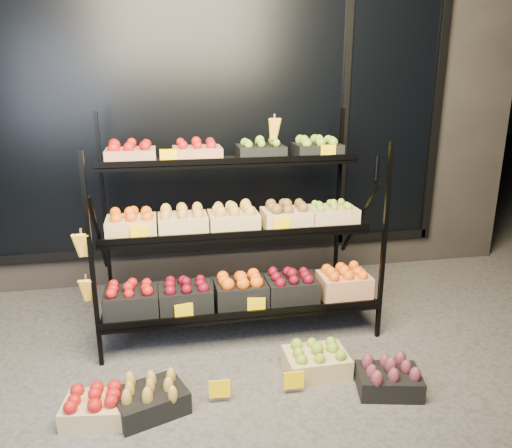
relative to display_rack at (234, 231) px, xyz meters
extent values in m
plane|color=#514F4C|center=(0.02, -0.60, -0.79)|extent=(24.00, 24.00, 0.00)
cube|color=#2D2826|center=(0.02, 2.00, 0.96)|extent=(6.00, 2.00, 3.50)
cube|color=black|center=(0.02, 0.98, 0.76)|extent=(4.20, 0.04, 2.40)
cube|color=black|center=(0.02, 0.96, -0.45)|extent=(4.30, 0.06, 0.08)
cube|color=black|center=(2.17, 0.96, 0.76)|extent=(0.08, 0.06, 2.50)
cube|color=black|center=(1.22, 0.96, 0.76)|extent=(0.06, 0.06, 2.50)
cylinder|color=black|center=(1.57, 0.93, 0.26)|extent=(0.02, 0.02, 0.25)
cube|color=black|center=(-1.01, -0.42, -0.04)|extent=(0.03, 0.03, 1.50)
cube|color=black|center=(1.04, -0.42, -0.04)|extent=(0.03, 0.03, 1.50)
cube|color=black|center=(-1.01, 0.55, 0.04)|extent=(0.03, 0.03, 1.66)
cube|color=black|center=(1.04, 0.55, 0.04)|extent=(0.03, 0.03, 1.66)
cube|color=black|center=(0.02, -0.25, -0.52)|extent=(2.05, 0.42, 0.03)
cube|color=black|center=(0.02, -0.45, -0.49)|extent=(2.05, 0.02, 0.05)
cube|color=black|center=(0.02, 0.05, -0.02)|extent=(2.05, 0.40, 0.03)
cube|color=black|center=(0.02, -0.14, 0.01)|extent=(2.05, 0.02, 0.05)
cube|color=black|center=(0.02, 0.35, 0.48)|extent=(2.05, 0.40, 0.03)
cube|color=black|center=(0.02, 0.16, 0.51)|extent=(2.05, 0.02, 0.05)
cube|color=tan|center=(-0.75, 0.35, 0.55)|extent=(0.38, 0.28, 0.11)
ellipsoid|color=red|center=(-0.75, 0.35, 0.63)|extent=(0.32, 0.24, 0.07)
cube|color=tan|center=(-0.24, 0.35, 0.55)|extent=(0.38, 0.28, 0.11)
ellipsoid|color=red|center=(-0.24, 0.35, 0.63)|extent=(0.32, 0.24, 0.07)
cube|color=black|center=(0.28, 0.35, 0.55)|extent=(0.38, 0.28, 0.11)
ellipsoid|color=#83AA2A|center=(0.28, 0.35, 0.63)|extent=(0.32, 0.24, 0.07)
cube|color=black|center=(0.76, 0.35, 0.55)|extent=(0.38, 0.28, 0.11)
ellipsoid|color=#83AA2A|center=(0.76, 0.35, 0.63)|extent=(0.32, 0.24, 0.07)
cube|color=tan|center=(-0.76, 0.05, 0.06)|extent=(0.38, 0.28, 0.14)
ellipsoid|color=#EC5E0C|center=(-0.76, 0.05, 0.16)|extent=(0.32, 0.24, 0.07)
cube|color=tan|center=(-0.39, 0.05, 0.06)|extent=(0.38, 0.28, 0.14)
ellipsoid|color=gold|center=(-0.39, 0.05, 0.16)|extent=(0.32, 0.24, 0.07)
cube|color=tan|center=(0.00, 0.05, 0.06)|extent=(0.38, 0.28, 0.14)
ellipsoid|color=gold|center=(0.00, 0.05, 0.16)|extent=(0.32, 0.24, 0.07)
cube|color=tan|center=(0.43, 0.05, 0.06)|extent=(0.38, 0.28, 0.14)
ellipsoid|color=brown|center=(0.43, 0.05, 0.16)|extent=(0.32, 0.24, 0.07)
cube|color=tan|center=(0.80, 0.05, 0.06)|extent=(0.38, 0.28, 0.14)
ellipsoid|color=#83AA2A|center=(0.80, 0.05, 0.16)|extent=(0.32, 0.24, 0.07)
cube|color=black|center=(-0.79, -0.25, -0.42)|extent=(0.38, 0.28, 0.18)
ellipsoid|color=red|center=(-0.79, -0.25, -0.30)|extent=(0.32, 0.24, 0.07)
cube|color=black|center=(-0.40, -0.25, -0.42)|extent=(0.38, 0.28, 0.18)
ellipsoid|color=maroon|center=(-0.40, -0.25, -0.30)|extent=(0.32, 0.24, 0.07)
cube|color=black|center=(0.01, -0.25, -0.42)|extent=(0.38, 0.28, 0.18)
ellipsoid|color=#EC5E0C|center=(0.01, -0.25, -0.30)|extent=(0.32, 0.24, 0.07)
cube|color=black|center=(0.39, -0.25, -0.42)|extent=(0.38, 0.28, 0.18)
ellipsoid|color=maroon|center=(0.39, -0.25, -0.30)|extent=(0.32, 0.24, 0.07)
cube|color=tan|center=(0.82, -0.25, -0.42)|extent=(0.38, 0.28, 0.18)
ellipsoid|color=#EC5E0C|center=(0.82, -0.25, -0.30)|extent=(0.32, 0.24, 0.07)
ellipsoid|color=yellow|center=(-1.06, -0.40, 0.18)|extent=(0.14, 0.08, 0.22)
ellipsoid|color=yellow|center=(-1.06, -0.40, -0.14)|extent=(0.14, 0.08, 0.22)
ellipsoid|color=yellow|center=(0.37, 0.25, 0.83)|extent=(0.14, 0.08, 0.22)
cube|color=#FDC500|center=(-0.71, -0.10, 0.05)|extent=(0.13, 0.01, 0.12)
cube|color=#FDC500|center=(0.35, -0.10, 0.05)|extent=(0.13, 0.01, 0.12)
cube|color=#FDC500|center=(0.80, 0.20, 0.55)|extent=(0.13, 0.01, 0.12)
cube|color=#FDC500|center=(-0.47, 0.20, 0.55)|extent=(0.13, 0.01, 0.12)
cube|color=#FDC500|center=(-0.43, -0.40, -0.45)|extent=(0.13, 0.01, 0.12)
cube|color=#FDC500|center=(0.09, -0.40, -0.45)|extent=(0.13, 0.01, 0.12)
cube|color=#FDC500|center=(-0.25, -1.00, -0.73)|extent=(0.13, 0.01, 0.12)
cube|color=#FDC500|center=(0.22, -1.00, -0.73)|extent=(0.13, 0.01, 0.12)
cube|color=tan|center=(-0.98, -1.01, -0.73)|extent=(0.40, 0.32, 0.12)
ellipsoid|color=red|center=(-0.98, -1.01, -0.63)|extent=(0.33, 0.27, 0.07)
cube|color=black|center=(-0.67, -1.00, -0.72)|extent=(0.49, 0.42, 0.14)
ellipsoid|color=gold|center=(-0.67, -1.00, -0.62)|extent=(0.41, 0.35, 0.07)
cube|color=tan|center=(0.43, -0.79, -0.72)|extent=(0.42, 0.31, 0.14)
ellipsoid|color=#83AA2A|center=(0.43, -0.79, -0.62)|extent=(0.35, 0.26, 0.07)
cube|color=black|center=(0.82, -1.08, -0.72)|extent=(0.44, 0.37, 0.13)
ellipsoid|color=brown|center=(0.82, -1.08, -0.62)|extent=(0.37, 0.31, 0.07)
camera|label=1|loc=(-0.54, -3.62, 1.16)|focal=35.00mm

